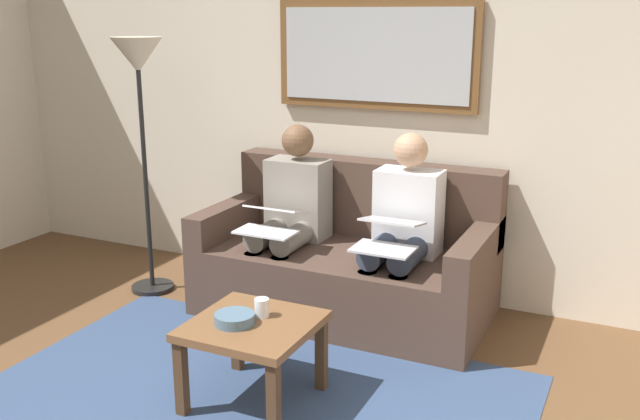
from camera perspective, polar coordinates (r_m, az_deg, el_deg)
name	(u,v)px	position (r m, az deg, el deg)	size (l,w,h in m)	color
wall_rear	(380,94)	(4.65, 4.80, 9.24)	(6.00, 0.12, 2.60)	beige
area_rug	(244,403)	(3.54, -6.10, -15.13)	(2.60, 1.80, 0.01)	#33476B
couch	(349,261)	(4.44, 2.31, -4.13)	(1.74, 0.90, 0.90)	#4C382D
framed_mirror	(375,55)	(4.55, 4.45, 12.26)	(1.32, 0.05, 0.67)	brown
coffee_table	(253,335)	(3.41, -5.39, -9.92)	(0.56, 0.56, 0.41)	brown
cup	(262,308)	(3.41, -4.67, -7.79)	(0.07, 0.07, 0.09)	silver
bowl	(235,319)	(3.36, -6.84, -8.63)	(0.19, 0.19, 0.05)	slate
person_left	(403,226)	(4.16, 6.62, -1.29)	(0.38, 0.58, 1.14)	silver
laptop_silver	(388,233)	(3.93, 5.49, -1.87)	(0.33, 0.37, 0.15)	silver
person_right	(291,212)	(4.44, -2.34, -0.13)	(0.38, 0.58, 1.14)	gray
laptop_white	(272,219)	(4.22, -3.89, -0.76)	(0.35, 0.33, 0.14)	white
standing_lamp	(139,84)	(4.66, -14.25, 9.71)	(0.32, 0.32, 1.66)	black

